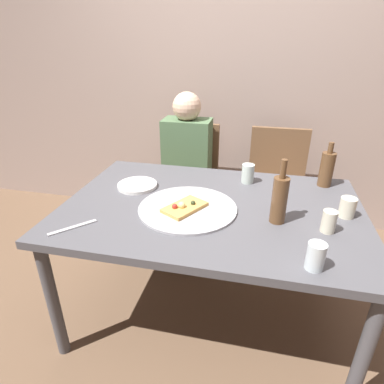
# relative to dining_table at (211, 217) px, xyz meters

# --- Properties ---
(ground_plane) EXTENTS (8.00, 8.00, 0.00)m
(ground_plane) POSITION_rel_dining_table_xyz_m (0.00, 0.00, -0.66)
(ground_plane) COLOR brown
(back_wall) EXTENTS (6.00, 0.10, 2.60)m
(back_wall) POSITION_rel_dining_table_xyz_m (0.00, 1.28, 0.64)
(back_wall) COLOR gray
(back_wall) RESTS_ON ground_plane
(dining_table) EXTENTS (1.53, 1.02, 0.73)m
(dining_table) POSITION_rel_dining_table_xyz_m (0.00, 0.00, 0.00)
(dining_table) COLOR #4C4C51
(dining_table) RESTS_ON ground_plane
(pizza_tray) EXTENTS (0.50, 0.50, 0.01)m
(pizza_tray) POSITION_rel_dining_table_xyz_m (-0.11, -0.07, 0.08)
(pizza_tray) COLOR #ADADB2
(pizza_tray) RESTS_ON dining_table
(pizza_slice_last) EXTENTS (0.22, 0.26, 0.05)m
(pizza_slice_last) POSITION_rel_dining_table_xyz_m (-0.12, -0.09, 0.09)
(pizza_slice_last) COLOR tan
(pizza_slice_last) RESTS_ON pizza_tray
(wine_bottle) EXTENTS (0.08, 0.08, 0.26)m
(wine_bottle) POSITION_rel_dining_table_xyz_m (0.60, 0.39, 0.18)
(wine_bottle) COLOR brown
(wine_bottle) RESTS_ON dining_table
(beer_bottle) EXTENTS (0.07, 0.07, 0.31)m
(beer_bottle) POSITION_rel_dining_table_xyz_m (0.33, -0.09, 0.19)
(beer_bottle) COLOR brown
(beer_bottle) RESTS_ON dining_table
(tumbler_near) EXTENTS (0.06, 0.06, 0.10)m
(tumbler_near) POSITION_rel_dining_table_xyz_m (0.55, -0.13, 0.12)
(tumbler_near) COLOR beige
(tumbler_near) RESTS_ON dining_table
(tumbler_far) EXTENTS (0.07, 0.07, 0.11)m
(tumbler_far) POSITION_rel_dining_table_xyz_m (0.16, 0.34, 0.13)
(tumbler_far) COLOR #B7C6BC
(tumbler_far) RESTS_ON dining_table
(wine_glass) EXTENTS (0.08, 0.08, 0.10)m
(wine_glass) POSITION_rel_dining_table_xyz_m (0.66, 0.03, 0.12)
(wine_glass) COLOR beige
(wine_glass) RESTS_ON dining_table
(short_glass) EXTENTS (0.07, 0.07, 0.11)m
(short_glass) POSITION_rel_dining_table_xyz_m (0.46, -0.41, 0.13)
(short_glass) COLOR silver
(short_glass) RESTS_ON dining_table
(plate_stack) EXTENTS (0.23, 0.23, 0.02)m
(plate_stack) POSITION_rel_dining_table_xyz_m (-0.46, 0.13, 0.08)
(plate_stack) COLOR white
(plate_stack) RESTS_ON dining_table
(table_knife) EXTENTS (0.16, 0.18, 0.01)m
(table_knife) POSITION_rel_dining_table_xyz_m (-0.58, -0.36, 0.07)
(table_knife) COLOR #B7B7BC
(table_knife) RESTS_ON dining_table
(chair_left) EXTENTS (0.44, 0.44, 0.90)m
(chair_left) POSITION_rel_dining_table_xyz_m (-0.33, 0.91, -0.15)
(chair_left) COLOR brown
(chair_left) RESTS_ON ground_plane
(chair_right) EXTENTS (0.44, 0.44, 0.90)m
(chair_right) POSITION_rel_dining_table_xyz_m (0.36, 0.91, -0.15)
(chair_right) COLOR brown
(chair_right) RESTS_ON ground_plane
(guest_in_sweater) EXTENTS (0.36, 0.56, 1.17)m
(guest_in_sweater) POSITION_rel_dining_table_xyz_m (-0.33, 0.76, -0.02)
(guest_in_sweater) COLOR #4C6B47
(guest_in_sweater) RESTS_ON ground_plane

